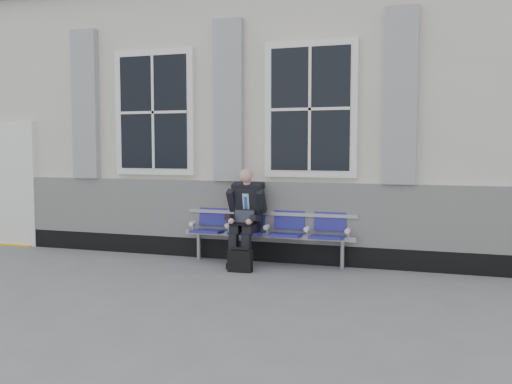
% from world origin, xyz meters
% --- Properties ---
extents(ground, '(70.00, 70.00, 0.00)m').
position_xyz_m(ground, '(0.00, 0.00, 0.00)').
color(ground, slate).
rests_on(ground, ground).
extents(station_building, '(14.40, 4.40, 4.49)m').
position_xyz_m(station_building, '(-0.02, 3.47, 2.22)').
color(station_building, beige).
rests_on(station_building, ground).
extents(bench, '(2.60, 0.47, 0.91)m').
position_xyz_m(bench, '(-0.24, 1.32, 0.55)').
color(bench, '#9EA0A3').
rests_on(bench, ground).
extents(businessman, '(0.55, 0.74, 1.39)m').
position_xyz_m(businessman, '(-0.54, 1.19, 0.76)').
color(businessman, black).
rests_on(businessman, ground).
extents(briefcase, '(0.34, 0.15, 0.34)m').
position_xyz_m(briefcase, '(-0.44, 0.66, 0.16)').
color(briefcase, black).
rests_on(briefcase, ground).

